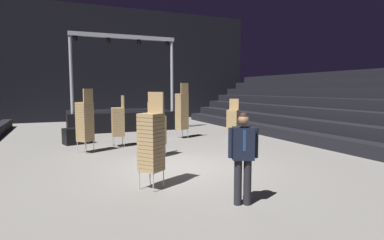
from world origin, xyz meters
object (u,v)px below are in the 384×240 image
object	(u,v)px
chair_stack_mid_centre	(182,111)
chair_stack_rear_left	(157,129)
chair_stack_front_right	(118,121)
chair_stack_mid_right	(85,121)
chair_stack_front_left	(233,120)
stage_riser	(120,118)
equipment_road_case	(76,136)
man_with_tie	(243,153)
chair_stack_mid_left	(151,141)

from	to	relation	value
chair_stack_mid_centre	chair_stack_rear_left	world-z (taller)	chair_stack_mid_centre
chair_stack_front_right	chair_stack_mid_right	bearing A→B (deg)	121.94
chair_stack_front_left	chair_stack_mid_right	world-z (taller)	chair_stack_mid_right
chair_stack_front_left	chair_stack_mid_right	bearing A→B (deg)	47.45
stage_riser	chair_stack_mid_centre	size ratio (longest dim) A/B	2.28
chair_stack_front_right	equipment_road_case	bearing A→B (deg)	51.06
chair_stack_mid_right	chair_stack_mid_centre	distance (m)	4.65
man_with_tie	equipment_road_case	size ratio (longest dim) A/B	1.97
chair_stack_front_left	chair_stack_mid_centre	bearing A→B (deg)	2.84
chair_stack_front_left	chair_stack_mid_left	distance (m)	7.05
chair_stack_front_left	chair_stack_mid_left	size ratio (longest dim) A/B	0.84
chair_stack_front_right	chair_stack_mid_centre	world-z (taller)	chair_stack_mid_centre
chair_stack_mid_left	chair_stack_mid_centre	distance (m)	7.33
stage_riser	man_with_tie	size ratio (longest dim) A/B	3.19
chair_stack_front_right	equipment_road_case	size ratio (longest dim) A/B	2.18
chair_stack_rear_left	equipment_road_case	distance (m)	4.33
chair_stack_front_right	chair_stack_mid_centre	bearing A→B (deg)	-69.88
chair_stack_mid_left	man_with_tie	bearing A→B (deg)	-178.50
chair_stack_mid_centre	chair_stack_mid_right	bearing A→B (deg)	-173.82
man_with_tie	stage_riser	bearing A→B (deg)	-68.22
chair_stack_front_left	chair_stack_mid_right	xyz separation A→B (m)	(-6.00, -0.23, 0.21)
chair_stack_front_right	chair_stack_mid_right	xyz separation A→B (m)	(-1.26, -0.75, 0.13)
chair_stack_mid_left	chair_stack_mid_centre	size ratio (longest dim) A/B	0.86
chair_stack_front_left	chair_stack_front_right	xyz separation A→B (m)	(-4.74, 0.53, 0.08)
chair_stack_front_left	chair_stack_mid_centre	size ratio (longest dim) A/B	0.73
chair_stack_front_left	chair_stack_mid_centre	distance (m)	2.35
man_with_tie	chair_stack_front_right	bearing A→B (deg)	-59.51
man_with_tie	chair_stack_mid_left	distance (m)	2.11
man_with_tie	chair_stack_mid_centre	size ratio (longest dim) A/B	0.72
man_with_tie	chair_stack_front_left	size ratio (longest dim) A/B	0.99
chair_stack_mid_left	chair_stack_mid_centre	xyz separation A→B (m)	(3.26, 6.56, 0.17)
man_with_tie	equipment_road_case	distance (m)	8.83
chair_stack_mid_right	man_with_tie	bearing A→B (deg)	-108.21
chair_stack_mid_left	equipment_road_case	distance (m)	6.93
man_with_tie	chair_stack_mid_right	world-z (taller)	chair_stack_mid_right
man_with_tie	chair_stack_front_left	xyz separation A→B (m)	(3.66, 6.64, -0.10)
stage_riser	chair_stack_front_left	world-z (taller)	stage_riser
chair_stack_front_right	chair_stack_mid_centre	xyz separation A→B (m)	(3.02, 1.04, 0.25)
stage_riser	man_with_tie	world-z (taller)	stage_riser
chair_stack_mid_right	equipment_road_case	distance (m)	2.17
chair_stack_mid_left	equipment_road_case	world-z (taller)	chair_stack_mid_left
chair_stack_mid_centre	chair_stack_rear_left	distance (m)	4.05
chair_stack_front_left	chair_stack_rear_left	xyz separation A→B (m)	(-3.90, -1.82, 0.00)
chair_stack_front_right	chair_stack_mid_centre	distance (m)	3.21
stage_riser	chair_stack_mid_left	distance (m)	11.33
man_with_tie	chair_stack_mid_left	size ratio (longest dim) A/B	0.83
man_with_tie	chair_stack_rear_left	xyz separation A→B (m)	(-0.24, 4.82, -0.10)
chair_stack_mid_centre	chair_stack_rear_left	size ratio (longest dim) A/B	1.38
chair_stack_rear_left	equipment_road_case	size ratio (longest dim) A/B	1.99
stage_riser	chair_stack_front_right	world-z (taller)	stage_riser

